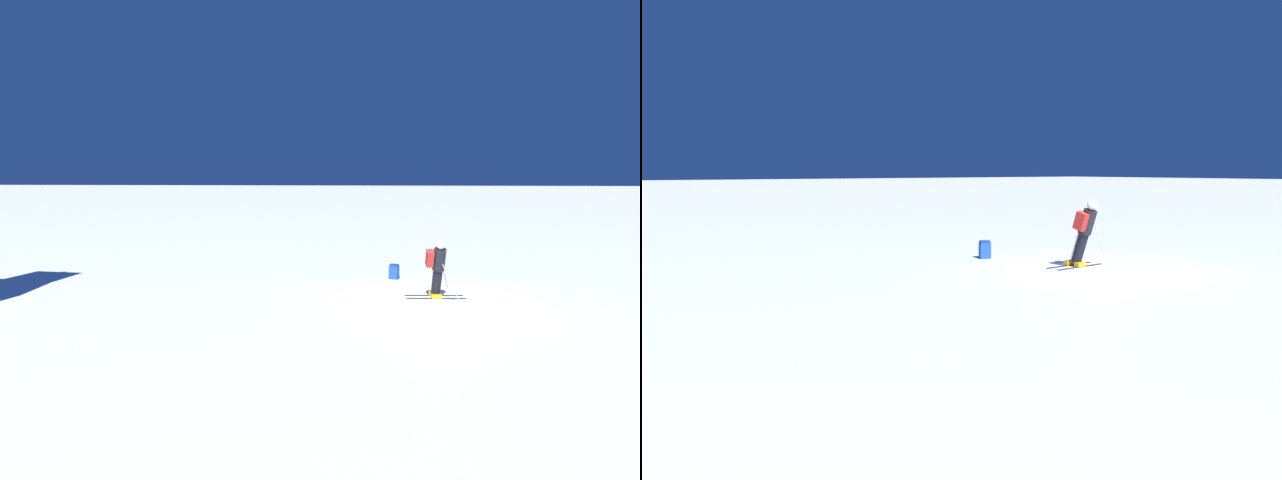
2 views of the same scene
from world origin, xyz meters
TOP-DOWN VIEW (x-y plane):
  - ground_plane at (0.00, 0.00)m, footprint 300.00×300.00m
  - skier at (0.64, 0.01)m, footprint 1.37×1.70m
  - spare_backpack at (3.39, 1.02)m, footprint 0.31×0.36m

SIDE VIEW (x-z plane):
  - ground_plane at x=0.00m, z-range 0.00..0.00m
  - spare_backpack at x=3.39m, z-range -0.01..0.49m
  - skier at x=0.64m, z-range 0.08..1.83m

